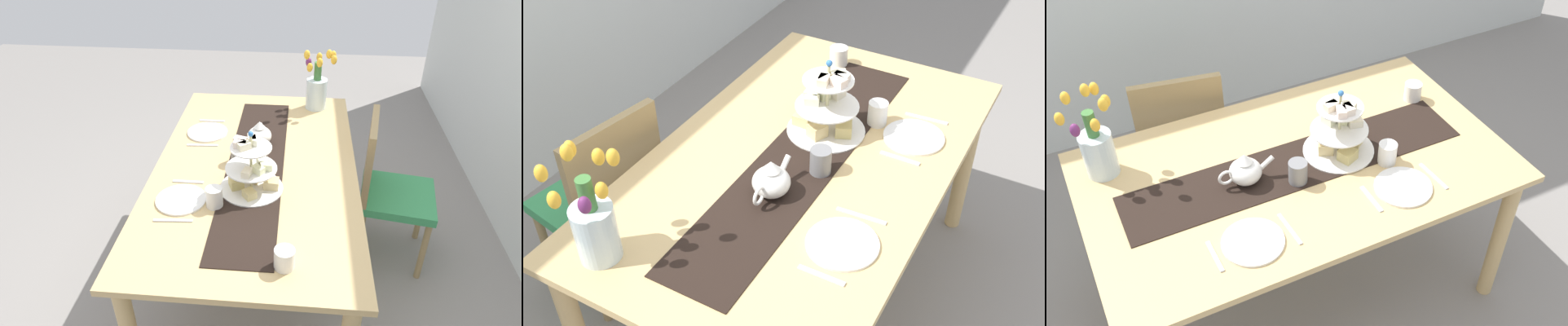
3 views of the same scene
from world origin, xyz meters
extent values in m
plane|color=gray|center=(0.00, 0.00, 0.00)|extent=(8.00, 8.00, 0.00)
cube|color=tan|center=(0.00, 0.00, 0.76)|extent=(1.73, 1.02, 0.03)
cylinder|color=tan|center=(0.80, -0.44, 0.37)|extent=(0.07, 0.07, 0.75)
cylinder|color=tan|center=(-0.80, 0.44, 0.37)|extent=(0.07, 0.07, 0.75)
cylinder|color=tan|center=(0.80, 0.44, 0.37)|extent=(0.07, 0.07, 0.75)
cylinder|color=#9C8254|center=(-0.07, 0.96, 0.21)|extent=(0.04, 0.04, 0.41)
cylinder|color=#9C8254|center=(-0.42, 1.02, 0.21)|extent=(0.04, 0.04, 0.41)
cylinder|color=#9C8254|center=(-0.13, 0.60, 0.21)|extent=(0.04, 0.04, 0.41)
cylinder|color=#9C8254|center=(-0.48, 0.66, 0.21)|extent=(0.04, 0.04, 0.41)
cube|color=#389356|center=(-0.28, 0.81, 0.43)|extent=(0.48, 0.48, 0.05)
cube|color=#9C8254|center=(-0.31, 0.62, 0.69)|extent=(0.42, 0.10, 0.45)
cube|color=black|center=(0.00, 0.00, 0.78)|extent=(1.44, 0.28, 0.00)
cylinder|color=beige|center=(0.20, 0.00, 0.92)|extent=(0.01, 0.01, 0.28)
cylinder|color=white|center=(0.20, 0.00, 0.79)|extent=(0.30, 0.30, 0.01)
cylinder|color=white|center=(0.20, 0.00, 0.90)|extent=(0.24, 0.24, 0.01)
cylinder|color=white|center=(0.20, 0.00, 1.01)|extent=(0.19, 0.19, 0.01)
cube|color=#DEC882|center=(0.28, 0.00, 0.81)|extent=(0.07, 0.07, 0.04)
cube|color=#D7C084|center=(0.19, 0.09, 0.81)|extent=(0.06, 0.07, 0.04)
cube|color=#EACE8B|center=(0.14, 0.01, 0.81)|extent=(0.08, 0.08, 0.05)
cube|color=#D3C075|center=(0.20, -0.07, 0.81)|extent=(0.09, 0.08, 0.05)
cube|color=beige|center=(0.26, -0.01, 0.92)|extent=(0.06, 0.05, 0.03)
cube|color=beige|center=(0.23, 0.04, 0.92)|extent=(0.06, 0.07, 0.03)
cube|color=beige|center=(0.21, 0.07, 0.92)|extent=(0.04, 0.06, 0.03)
cube|color=beige|center=(0.17, 0.05, 0.92)|extent=(0.05, 0.07, 0.03)
cube|color=beige|center=(0.17, 0.02, 1.03)|extent=(0.06, 0.05, 0.03)
cube|color=beige|center=(0.15, 0.00, 1.03)|extent=(0.06, 0.05, 0.03)
cube|color=#F1D9C8|center=(0.17, -0.05, 1.03)|extent=(0.05, 0.06, 0.03)
cube|color=beige|center=(0.20, -0.05, 1.03)|extent=(0.04, 0.06, 0.03)
cube|color=beige|center=(0.22, -0.03, 1.03)|extent=(0.06, 0.07, 0.03)
sphere|color=#3370B7|center=(0.20, 0.00, 1.08)|extent=(0.02, 0.02, 0.02)
ellipsoid|color=white|center=(-0.22, 0.00, 0.83)|extent=(0.13, 0.13, 0.10)
cone|color=white|center=(-0.22, 0.00, 0.90)|extent=(0.06, 0.06, 0.04)
cylinder|color=white|center=(-0.13, 0.00, 0.84)|extent=(0.07, 0.02, 0.06)
torus|color=white|center=(-0.30, 0.00, 0.83)|extent=(0.07, 0.01, 0.07)
cylinder|color=silver|center=(-0.71, 0.31, 0.87)|extent=(0.13, 0.13, 0.19)
cylinder|color=#3D7538|center=(-0.71, 0.31, 1.02)|extent=(0.05, 0.05, 0.12)
ellipsoid|color=yellow|center=(-0.64, 0.31, 1.10)|extent=(0.04, 0.04, 0.06)
ellipsoid|color=yellow|center=(-0.66, 0.40, 1.12)|extent=(0.04, 0.04, 0.06)
ellipsoid|color=yellow|center=(-0.70, 0.37, 1.14)|extent=(0.04, 0.04, 0.06)
ellipsoid|color=yellow|center=(-0.77, 0.40, 1.11)|extent=(0.04, 0.04, 0.06)
ellipsoid|color=yellow|center=(-0.81, 0.32, 1.08)|extent=(0.04, 0.04, 0.06)
ellipsoid|color=#6B2860|center=(-0.77, 0.25, 1.06)|extent=(0.04, 0.04, 0.06)
ellipsoid|color=yellow|center=(-0.70, 0.26, 1.05)|extent=(0.04, 0.04, 0.06)
ellipsoid|color=yellow|center=(-0.66, 0.24, 1.14)|extent=(0.04, 0.04, 0.06)
cylinder|color=white|center=(0.68, 0.18, 0.82)|extent=(0.08, 0.08, 0.08)
cylinder|color=white|center=(-0.32, -0.31, 0.78)|extent=(0.23, 0.23, 0.01)
cube|color=silver|center=(-0.47, -0.31, 0.78)|extent=(0.02, 0.15, 0.01)
cube|color=silver|center=(-0.18, -0.31, 0.78)|extent=(0.02, 0.17, 0.01)
cylinder|color=white|center=(0.32, -0.31, 0.78)|extent=(0.23, 0.23, 0.01)
cube|color=silver|center=(0.17, -0.31, 0.78)|extent=(0.02, 0.15, 0.01)
cube|color=silver|center=(0.46, -0.31, 0.78)|extent=(0.03, 0.17, 0.01)
cylinder|color=slate|center=(-0.04, -0.09, 0.83)|extent=(0.08, 0.08, 0.09)
cylinder|color=white|center=(0.34, -0.15, 0.83)|extent=(0.08, 0.08, 0.09)
camera|label=1|loc=(1.91, 0.20, 2.04)|focal=31.13mm
camera|label=2|loc=(-1.61, -0.82, 2.19)|focal=43.72mm
camera|label=3|loc=(-0.80, -1.70, 2.45)|focal=42.26mm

